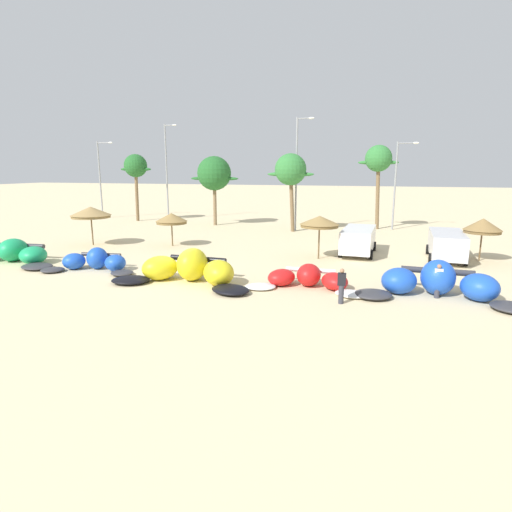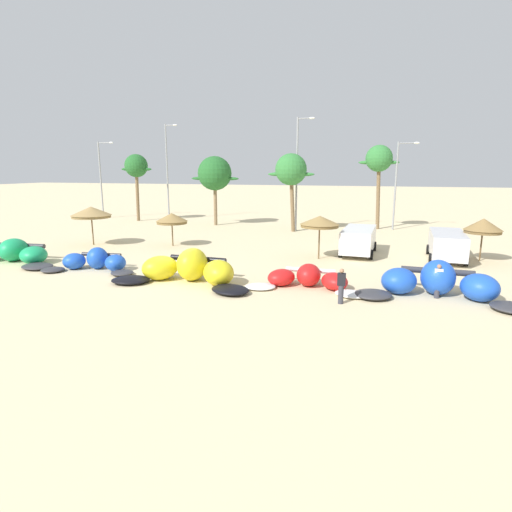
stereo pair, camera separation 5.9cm
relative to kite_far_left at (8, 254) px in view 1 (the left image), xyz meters
The scene contains 22 objects.
ground_plane 12.08m from the kite_far_left, ahead, with size 260.00×260.00×0.00m, color beige.
kite_far_left is the anchor object (origin of this frame).
kite_left 6.64m from the kite_far_left, ahead, with size 5.99×3.04×1.31m.
kite_left_of_center 13.29m from the kite_far_left, ahead, with size 8.09×3.84×1.77m.
kite_center 19.48m from the kite_far_left, ahead, with size 6.36×2.89×1.15m.
kite_right_of_center 25.65m from the kite_far_left, ahead, with size 7.95×3.77×1.70m.
beach_umbrella_near_van 7.27m from the kite_far_left, 80.41° to the left, with size 3.09×3.09×3.05m.
beach_umbrella_middle 11.23m from the kite_far_left, 48.27° to the left, with size 2.46×2.46×2.58m.
beach_umbrella_near_palms 20.31m from the kite_far_left, 19.38° to the left, with size 2.62×2.62×2.90m.
beach_umbrella_outermost 30.75m from the kite_far_left, 17.07° to the left, with size 2.36×2.36×2.80m.
parked_van 28.67m from the kite_far_left, 18.04° to the left, with size 2.48×5.36×1.84m.
parked_car_second 23.42m from the kite_far_left, 23.04° to the left, with size 2.48×5.26×1.84m.
person_near_kites 21.50m from the kite_far_left, ahead, with size 0.36×0.24×1.62m.
person_by_umbrellas 25.61m from the kite_far_left, ahead, with size 0.36×0.24×1.62m.
palm_leftmost 22.81m from the kite_far_left, 100.12° to the left, with size 3.88×2.59×7.57m.
palm_left 22.13m from the kite_far_left, 73.66° to the left, with size 5.34×3.56×7.24m.
palm_left_of_gap 24.17m from the kite_far_left, 51.54° to the left, with size 4.47×2.98×7.37m.
palm_center_left 32.50m from the kite_far_left, 44.99° to the left, with size 3.88×2.59×8.22m.
lamppost_west 25.21m from the kite_far_left, 112.25° to the left, with size 2.17×0.24×9.09m.
lamppost_west_center 24.31m from the kite_far_left, 92.23° to the left, with size 1.60×0.24×10.91m.
lamppost_east_center 25.01m from the kite_far_left, 51.48° to the left, with size 1.68×0.24×10.65m.
lamppost_east 33.46m from the kite_far_left, 42.58° to the left, with size 2.01×0.24×8.48m.
Camera 1 is at (10.58, -20.65, 5.95)m, focal length 29.26 mm.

